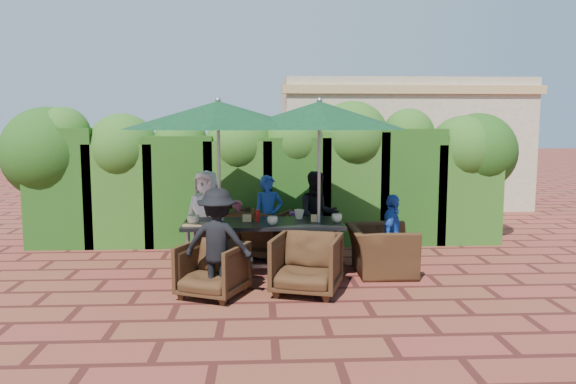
{
  "coord_description": "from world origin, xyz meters",
  "views": [
    {
      "loc": [
        -0.14,
        -7.55,
        2.1
      ],
      "look_at": [
        0.27,
        0.4,
        1.14
      ],
      "focal_mm": 35.0,
      "sensor_mm": 36.0,
      "label": 1
    }
  ],
  "objects_px": {
    "umbrella_left": "(218,116)",
    "umbrella_right": "(319,116)",
    "chair_far_right": "(310,234)",
    "chair_far_left": "(216,235)",
    "chair_near_left": "(212,267)",
    "chair_end_right": "(381,242)",
    "chair_far_mid": "(260,231)",
    "dining_table": "(264,227)",
    "chair_near_right": "(307,261)"
  },
  "relations": [
    {
      "from": "chair_end_right",
      "to": "umbrella_left",
      "type": "bearing_deg",
      "value": 91.87
    },
    {
      "from": "chair_near_left",
      "to": "chair_end_right",
      "type": "height_order",
      "value": "chair_end_right"
    },
    {
      "from": "chair_near_right",
      "to": "chair_end_right",
      "type": "relative_size",
      "value": 0.8
    },
    {
      "from": "umbrella_right",
      "to": "chair_near_left",
      "type": "bearing_deg",
      "value": -146.54
    },
    {
      "from": "chair_far_right",
      "to": "chair_near_left",
      "type": "bearing_deg",
      "value": 70.27
    },
    {
      "from": "chair_far_mid",
      "to": "chair_far_right",
      "type": "xyz_separation_m",
      "value": [
        0.79,
        -0.18,
        -0.03
      ]
    },
    {
      "from": "chair_end_right",
      "to": "chair_far_left",
      "type": "bearing_deg",
      "value": 66.51
    },
    {
      "from": "chair_far_left",
      "to": "chair_far_mid",
      "type": "bearing_deg",
      "value": 171.74
    },
    {
      "from": "dining_table",
      "to": "chair_near_left",
      "type": "xyz_separation_m",
      "value": [
        -0.63,
        -0.98,
        -0.3
      ]
    },
    {
      "from": "chair_far_left",
      "to": "chair_end_right",
      "type": "xyz_separation_m",
      "value": [
        2.39,
        -1.07,
        0.09
      ]
    },
    {
      "from": "umbrella_right",
      "to": "chair_near_right",
      "type": "height_order",
      "value": "umbrella_right"
    },
    {
      "from": "chair_far_right",
      "to": "chair_end_right",
      "type": "height_order",
      "value": "chair_end_right"
    },
    {
      "from": "dining_table",
      "to": "chair_far_mid",
      "type": "relative_size",
      "value": 2.62
    },
    {
      "from": "dining_table",
      "to": "umbrella_right",
      "type": "distance_m",
      "value": 1.72
    },
    {
      "from": "dining_table",
      "to": "chair_near_right",
      "type": "distance_m",
      "value": 1.08
    },
    {
      "from": "umbrella_right",
      "to": "chair_end_right",
      "type": "height_order",
      "value": "umbrella_right"
    },
    {
      "from": "dining_table",
      "to": "chair_far_mid",
      "type": "height_order",
      "value": "chair_far_mid"
    },
    {
      "from": "chair_near_right",
      "to": "chair_far_left",
      "type": "bearing_deg",
      "value": 139.85
    },
    {
      "from": "umbrella_left",
      "to": "umbrella_right",
      "type": "relative_size",
      "value": 1.07
    },
    {
      "from": "umbrella_right",
      "to": "chair_near_left",
      "type": "height_order",
      "value": "umbrella_right"
    },
    {
      "from": "umbrella_right",
      "to": "chair_far_left",
      "type": "xyz_separation_m",
      "value": [
        -1.5,
        1.12,
        -1.85
      ]
    },
    {
      "from": "chair_near_left",
      "to": "chair_end_right",
      "type": "bearing_deg",
      "value": 47.31
    },
    {
      "from": "umbrella_left",
      "to": "dining_table",
      "type": "bearing_deg",
      "value": 5.37
    },
    {
      "from": "umbrella_right",
      "to": "chair_end_right",
      "type": "xyz_separation_m",
      "value": [
        0.89,
        0.05,
        -1.77
      ]
    },
    {
      "from": "umbrella_right",
      "to": "chair_near_left",
      "type": "relative_size",
      "value": 3.33
    },
    {
      "from": "umbrella_left",
      "to": "umbrella_right",
      "type": "height_order",
      "value": "same"
    },
    {
      "from": "chair_far_left",
      "to": "umbrella_left",
      "type": "bearing_deg",
      "value": 91.42
    },
    {
      "from": "dining_table",
      "to": "umbrella_left",
      "type": "relative_size",
      "value": 0.84
    },
    {
      "from": "dining_table",
      "to": "chair_near_right",
      "type": "bearing_deg",
      "value": -59.87
    },
    {
      "from": "umbrella_right",
      "to": "chair_far_mid",
      "type": "bearing_deg",
      "value": 126.88
    },
    {
      "from": "umbrella_right",
      "to": "chair_far_left",
      "type": "relative_size",
      "value": 3.43
    },
    {
      "from": "chair_near_left",
      "to": "chair_near_right",
      "type": "height_order",
      "value": "chair_near_right"
    },
    {
      "from": "chair_far_mid",
      "to": "chair_far_right",
      "type": "height_order",
      "value": "chair_far_mid"
    },
    {
      "from": "umbrella_left",
      "to": "chair_far_mid",
      "type": "height_order",
      "value": "umbrella_left"
    },
    {
      "from": "umbrella_left",
      "to": "chair_far_right",
      "type": "relative_size",
      "value": 3.32
    },
    {
      "from": "chair_near_left",
      "to": "chair_far_left",
      "type": "bearing_deg",
      "value": 117.12
    },
    {
      "from": "chair_near_left",
      "to": "chair_end_right",
      "type": "distance_m",
      "value": 2.49
    },
    {
      "from": "chair_end_right",
      "to": "chair_near_left",
      "type": "bearing_deg",
      "value": 113.76
    },
    {
      "from": "chair_far_right",
      "to": "chair_end_right",
      "type": "bearing_deg",
      "value": 153.87
    },
    {
      "from": "umbrella_right",
      "to": "chair_far_right",
      "type": "xyz_separation_m",
      "value": [
        -0.03,
        0.91,
        -1.82
      ]
    },
    {
      "from": "umbrella_left",
      "to": "chair_end_right",
      "type": "xyz_separation_m",
      "value": [
        2.26,
        0.05,
        -1.77
      ]
    },
    {
      "from": "chair_far_left",
      "to": "chair_near_left",
      "type": "relative_size",
      "value": 0.97
    },
    {
      "from": "umbrella_right",
      "to": "umbrella_left",
      "type": "bearing_deg",
      "value": 179.83
    },
    {
      "from": "umbrella_right",
      "to": "chair_near_right",
      "type": "bearing_deg",
      "value": -105.68
    },
    {
      "from": "umbrella_right",
      "to": "chair_end_right",
      "type": "relative_size",
      "value": 2.41
    },
    {
      "from": "chair_near_right",
      "to": "chair_end_right",
      "type": "distance_m",
      "value": 1.44
    },
    {
      "from": "chair_end_right",
      "to": "umbrella_right",
      "type": "bearing_deg",
      "value": 94.05
    },
    {
      "from": "umbrella_left",
      "to": "umbrella_right",
      "type": "bearing_deg",
      "value": -0.17
    },
    {
      "from": "chair_far_mid",
      "to": "chair_near_left",
      "type": "distance_m",
      "value": 2.1
    },
    {
      "from": "chair_far_right",
      "to": "chair_end_right",
      "type": "xyz_separation_m",
      "value": [
        0.92,
        -0.86,
        0.05
      ]
    }
  ]
}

